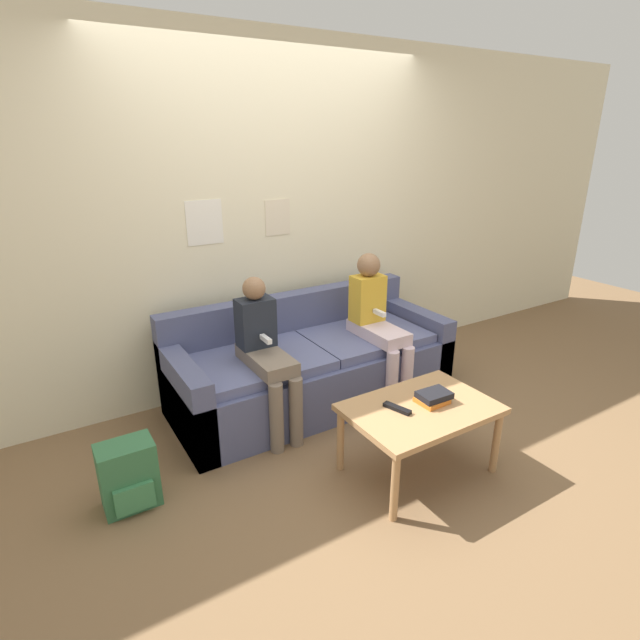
{
  "coord_description": "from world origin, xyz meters",
  "views": [
    {
      "loc": [
        -1.72,
        -2.4,
        1.91
      ],
      "look_at": [
        0.0,
        0.39,
        0.68
      ],
      "focal_mm": 28.0,
      "sensor_mm": 36.0,
      "label": 1
    }
  ],
  "objects": [
    {
      "name": "book_stack",
      "position": [
        0.19,
        -0.56,
        0.47
      ],
      "size": [
        0.2,
        0.15,
        0.06
      ],
      "color": "orange",
      "rests_on": "coffee_table"
    },
    {
      "name": "ground_plane",
      "position": [
        0.0,
        0.0,
        0.0
      ],
      "size": [
        10.0,
        10.0,
        0.0
      ],
      "primitive_type": "plane",
      "color": "brown"
    },
    {
      "name": "backpack",
      "position": [
        -1.43,
        0.03,
        0.19
      ],
      "size": [
        0.29,
        0.22,
        0.38
      ],
      "color": "#336B42",
      "rests_on": "ground_plane"
    },
    {
      "name": "person_left",
      "position": [
        -0.46,
        0.33,
        0.58
      ],
      "size": [
        0.24,
        0.56,
        1.05
      ],
      "color": "#756656",
      "rests_on": "ground_plane"
    },
    {
      "name": "wall_back",
      "position": [
        -0.0,
        1.04,
        1.3
      ],
      "size": [
        8.0,
        0.06,
        2.6
      ],
      "color": "beige",
      "rests_on": "ground_plane"
    },
    {
      "name": "tv_remote",
      "position": [
        -0.05,
        -0.52,
        0.45
      ],
      "size": [
        0.09,
        0.17,
        0.02
      ],
      "rotation": [
        0.0,
        0.0,
        0.31
      ],
      "color": "black",
      "rests_on": "coffee_table"
    },
    {
      "name": "couch",
      "position": [
        0.0,
        0.52,
        0.27
      ],
      "size": [
        2.08,
        0.83,
        0.76
      ],
      "color": "#4C5175",
      "rests_on": "ground_plane"
    },
    {
      "name": "coffee_table",
      "position": [
        0.09,
        -0.56,
        0.39
      ],
      "size": [
        0.85,
        0.58,
        0.44
      ],
      "color": "#AD7F51",
      "rests_on": "ground_plane"
    },
    {
      "name": "person_right",
      "position": [
        0.46,
        0.34,
        0.61
      ],
      "size": [
        0.24,
        0.56,
        1.09
      ],
      "color": "silver",
      "rests_on": "ground_plane"
    }
  ]
}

